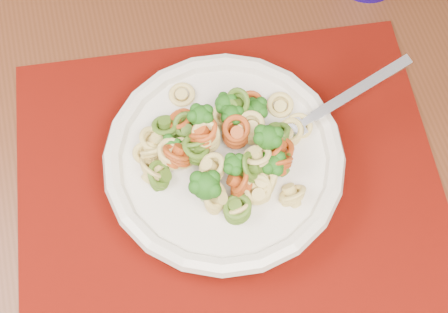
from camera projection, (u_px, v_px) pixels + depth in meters
dining_table at (195, 143)px, 0.81m from camera, size 1.47×1.21×0.78m
placemat at (229, 179)px, 0.66m from camera, size 0.55×0.51×0.00m
pasta_bowl at (224, 161)px, 0.64m from camera, size 0.25×0.25×0.05m
pasta_broccoli_heap at (224, 154)px, 0.62m from camera, size 0.21×0.21×0.06m
fork at (292, 130)px, 0.63m from camera, size 0.18×0.05×0.08m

